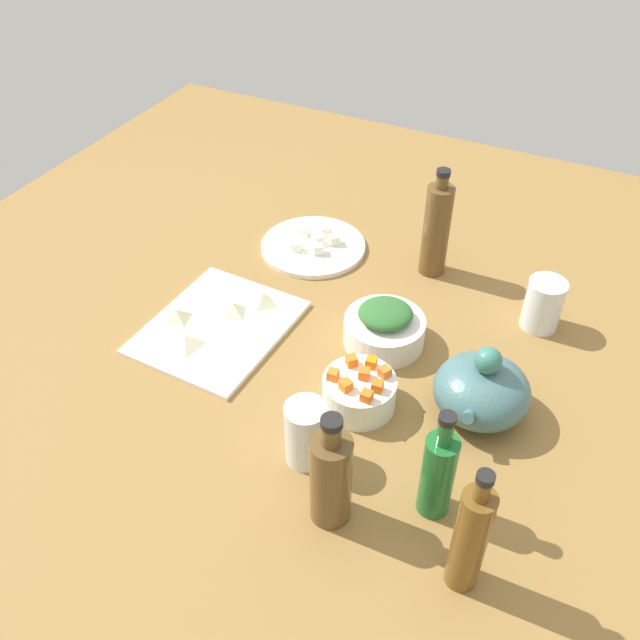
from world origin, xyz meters
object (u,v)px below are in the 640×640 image
plate_tofu (313,246)px  drinking_glass_0 (543,304)px  teapot (482,390)px  bottle_1 (331,477)px  cutting_board (218,327)px  bowl_greens (384,331)px  drinking_glass_1 (306,433)px  bowl_carrots (359,392)px  bottle_0 (436,229)px  bottle_3 (438,473)px  bottle_2 (470,538)px

plate_tofu → drinking_glass_0: (4.10, 52.19, 4.73)cm
teapot → plate_tofu: bearing=-123.6°
bottle_1 → drinking_glass_0: size_ratio=2.00×
cutting_board → bowl_greens: (-10.87, 30.86, 2.37)cm
bottle_1 → drinking_glass_1: bottle_1 is taller
bowl_carrots → bottle_0: 44.00cm
bowl_carrots → bottle_3: size_ratio=0.62×
teapot → bottle_3: size_ratio=0.87×
cutting_board → bottle_2: size_ratio=1.29×
drinking_glass_1 → bottle_1: bearing=45.6°
bottle_0 → bottle_3: bearing=19.3°
bottle_2 → drinking_glass_1: 30.91cm
bottle_3 → drinking_glass_0: bearing=174.2°
bowl_greens → bottle_3: bearing=33.6°
bottle_2 → drinking_glass_0: bearing=-177.7°
plate_tofu → bottle_0: (-3.97, 26.97, 10.16)cm
bottle_3 → drinking_glass_0: 49.89cm
bowl_greens → drinking_glass_1: size_ratio=1.34×
bottle_2 → drinking_glass_0: 59.27cm
plate_tofu → bottle_2: bearing=40.8°
bowl_carrots → bottle_1: (22.25, 5.05, 5.91)cm
bottle_0 → bottle_1: 65.88cm
teapot → drinking_glass_0: bearing=171.1°
bowl_carrots → teapot: bearing=111.2°
cutting_board → bottle_2: bottle_2 is taller
cutting_board → bowl_carrots: size_ratio=2.36×
bowl_carrots → drinking_glass_1: (14.29, -3.07, 2.83)cm
teapot → bottle_2: (31.30, 6.71, 4.64)cm
bottle_2 → teapot: bearing=-167.9°
cutting_board → bottle_3: bottle_3 is taller
plate_tofu → bowl_carrots: bowl_carrots is taller
teapot → cutting_board: bearing=-88.4°
plate_tofu → teapot: teapot is taller
drinking_glass_0 → bottle_2: bearing=2.3°
cutting_board → bottle_0: bottle_0 is taller
bottle_2 → bowl_carrots: bearing=-132.5°
bottle_0 → bottle_3: size_ratio=1.18×
bowl_carrots → bottle_0: size_ratio=0.53×
bottle_2 → drinking_glass_1: bottle_2 is taller
bowl_greens → bowl_carrots: bearing=7.3°
bottle_1 → drinking_glass_0: (-57.46, 18.60, -3.57)cm
plate_tofu → drinking_glass_0: bearing=85.5°
bottle_0 → bottle_2: (67.09, 27.59, -0.63)cm
cutting_board → drinking_glass_0: drinking_glass_0 is taller
plate_tofu → drinking_glass_1: size_ratio=2.04×
cutting_board → bottle_2: (29.87, 59.05, 9.63)cm
bottle_0 → plate_tofu: bearing=-81.6°
drinking_glass_0 → teapot: bearing=-8.9°
drinking_glass_1 → drinking_glass_0: bearing=151.6°
drinking_glass_0 → drinking_glass_1: size_ratio=0.92×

